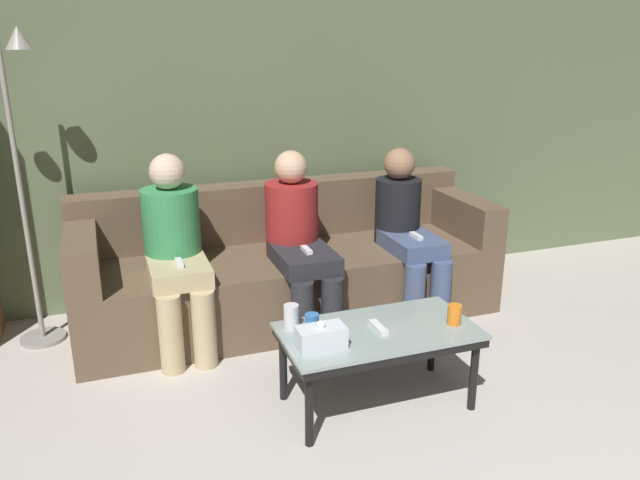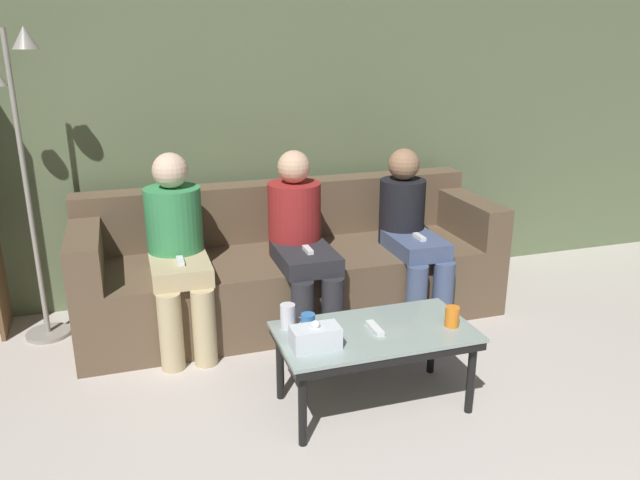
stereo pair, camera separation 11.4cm
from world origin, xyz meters
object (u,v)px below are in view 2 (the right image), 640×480
Objects in this scene: game_remote at (375,328)px; seated_person_mid_left at (300,237)px; cup_near_left at (308,323)px; cup_near_right at (452,317)px; standing_lamp at (25,156)px; seated_person_left_end at (177,245)px; couch at (291,268)px; cup_far_center at (288,316)px; tissue_box at (316,337)px; seated_person_mid_right at (410,229)px; coffee_table at (375,338)px.

seated_person_mid_left is at bearing 95.66° from game_remote.
cup_near_left is 0.89× the size of cup_near_right.
cup_near_right reaches higher than game_remote.
cup_near_left is at bearing 166.72° from cup_near_right.
cup_near_right is 2.49m from standing_lamp.
couch is at bearing 15.75° from seated_person_left_end.
cup_far_center is 0.24m from tissue_box.
seated_person_mid_right is (0.94, 0.86, 0.12)m from cup_near_left.
game_remote is 0.14× the size of seated_person_mid_left.
cup_near_right is 0.83× the size of cup_far_center.
couch is 26.62× the size of cup_near_right.
cup_near_right is 0.38m from game_remote.
tissue_box is 1.06m from seated_person_mid_left.
standing_lamp is at bearing 166.42° from seated_person_mid_left.
standing_lamp is (-1.28, 1.23, 0.65)m from cup_near_left.
seated_person_mid_right is (0.95, 1.03, 0.11)m from tissue_box.
seated_person_left_end is (-0.82, 0.98, 0.24)m from coffee_table.
seated_person_mid_left is (-0.09, 0.96, 0.23)m from coffee_table.
standing_lamp is at bearing 144.68° from cup_near_right.
game_remote is at bearing -84.34° from seated_person_mid_left.
seated_person_mid_left is at bearing 114.37° from cup_near_right.
cup_near_right is 1.60m from seated_person_left_end.
seated_person_mid_right is (0.73, -0.23, 0.26)m from couch.
couch is 1.12m from cup_near_left.
seated_person_mid_right is (0.63, 0.95, 0.15)m from game_remote.
game_remote is at bearing -85.42° from couch.
seated_person_mid_left reaches higher than cup_near_right.
cup_near_left reaches higher than coffee_table.
cup_near_left is 1.28m from seated_person_mid_right.
couch is 12.01× the size of tissue_box.
cup_near_left is 0.08× the size of seated_person_left_end.
couch is at bearing 90.00° from seated_person_mid_left.
cup_far_center is 0.11× the size of seated_person_mid_right.
seated_person_mid_right is at bearing 56.35° from coffee_table.
seated_person_left_end is at bearing -23.90° from standing_lamp.
couch is 1.35m from cup_near_right.
game_remote is at bearing -15.82° from cup_near_left.
seated_person_left_end reaches higher than tissue_box.
coffee_table is 0.43m from cup_far_center.
seated_person_mid_right reaches higher than coffee_table.
tissue_box is (-0.32, -0.08, 0.10)m from coffee_table.
seated_person_mid_left is at bearing 69.80° from cup_far_center.
cup_near_left is at bearing -39.59° from cup_far_center.
game_remote is at bearing 13.37° from tissue_box.
standing_lamp is at bearing 156.10° from seated_person_left_end.
cup_far_center reaches higher than cup_near_left.
cup_far_center is 0.54× the size of tissue_box.
cup_near_left is at bearing -59.94° from seated_person_left_end.
seated_person_left_end is 0.73m from seated_person_mid_left.
game_remote is (0.32, 0.08, -0.04)m from tissue_box.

